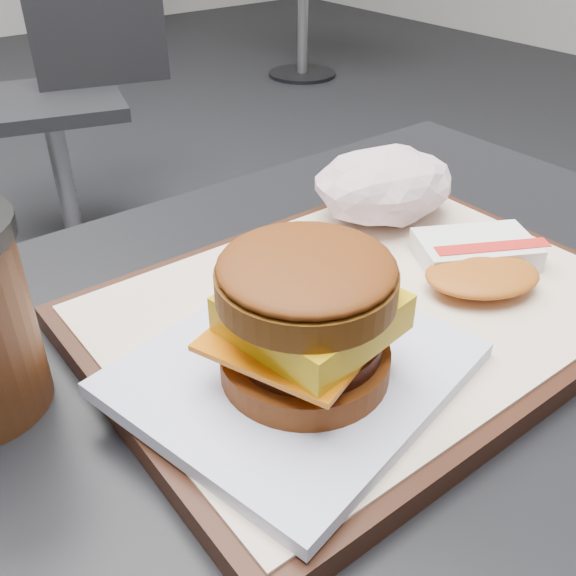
# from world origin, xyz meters

# --- Properties ---
(customer_table) EXTENTS (0.80, 0.60, 0.77)m
(customer_table) POSITION_xyz_m (0.00, 0.00, 0.58)
(customer_table) COLOR #A5A5AA
(customer_table) RESTS_ON ground
(serving_tray) EXTENTS (0.38, 0.28, 0.02)m
(serving_tray) POSITION_xyz_m (0.02, 0.02, 0.78)
(serving_tray) COLOR black
(serving_tray) RESTS_ON customer_table
(breakfast_sandwich) EXTENTS (0.22, 0.21, 0.09)m
(breakfast_sandwich) POSITION_xyz_m (-0.07, -0.02, 0.83)
(breakfast_sandwich) COLOR white
(breakfast_sandwich) RESTS_ON serving_tray
(hash_brown) EXTENTS (0.13, 0.12, 0.02)m
(hash_brown) POSITION_xyz_m (0.12, -0.00, 0.80)
(hash_brown) COLOR white
(hash_brown) RESTS_ON serving_tray
(crumpled_wrapper) EXTENTS (0.13, 0.10, 0.06)m
(crumpled_wrapper) POSITION_xyz_m (0.13, 0.11, 0.82)
(crumpled_wrapper) COLOR silver
(crumpled_wrapper) RESTS_ON serving_tray
(neighbor_chair) EXTENTS (0.65, 0.52, 0.88)m
(neighbor_chair) POSITION_xyz_m (0.41, 1.70, 0.51)
(neighbor_chair) COLOR #A8A8AD
(neighbor_chair) RESTS_ON ground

